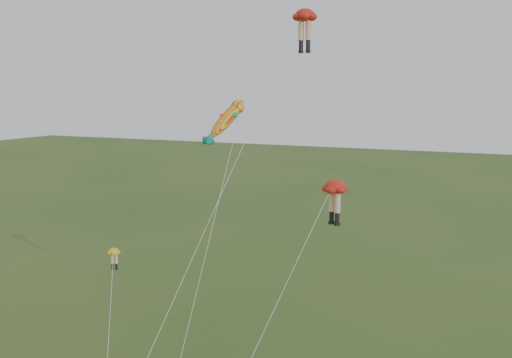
% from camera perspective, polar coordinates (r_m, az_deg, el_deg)
% --- Properties ---
extents(legs_kite_red_high, '(6.30, 15.76, 23.46)m').
position_cam_1_polar(legs_kite_red_high, '(38.77, 4.73, 15.36)').
color(legs_kite_red_high, red).
rests_on(legs_kite_red_high, ground).
extents(legs_kite_red_mid, '(5.16, 9.51, 13.17)m').
position_cam_1_polar(legs_kite_red_mid, '(32.50, 7.76, -1.39)').
color(legs_kite_red_mid, red).
rests_on(legs_kite_red_mid, ground).
extents(legs_kite_yellow, '(5.85, 8.86, 8.10)m').
position_cam_1_polar(legs_kite_yellow, '(37.74, -14.08, -8.18)').
color(legs_kite_yellow, yellow).
rests_on(legs_kite_yellow, ground).
extents(fish_kite, '(2.22, 11.19, 17.87)m').
position_cam_1_polar(fish_kite, '(34.98, -2.94, 5.90)').
color(fish_kite, yellow).
rests_on(fish_kite, ground).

